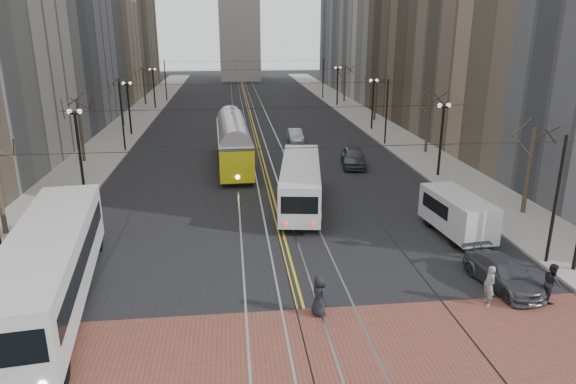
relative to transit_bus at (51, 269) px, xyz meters
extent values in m
plane|color=black|center=(10.40, -0.57, -1.68)|extent=(260.00, 260.00, 0.00)
cube|color=gray|center=(-4.60, 44.43, -1.60)|extent=(5.00, 140.00, 0.15)
cube|color=gray|center=(25.40, 44.43, -1.60)|extent=(5.00, 140.00, 0.15)
cube|color=brown|center=(10.40, -4.57, -1.67)|extent=(25.00, 6.00, 0.01)
cube|color=gray|center=(10.40, 44.43, -1.68)|extent=(4.80, 130.00, 0.02)
cube|color=gold|center=(10.40, 44.43, -1.67)|extent=(0.42, 130.00, 0.01)
cylinder|color=black|center=(-3.30, 17.43, 1.12)|extent=(0.20, 0.20, 5.60)
cylinder|color=black|center=(-3.30, 37.43, 1.12)|extent=(0.20, 0.20, 5.60)
cylinder|color=black|center=(-3.30, 57.43, 1.12)|extent=(0.20, 0.20, 5.60)
cylinder|color=black|center=(24.10, 17.43, 1.12)|extent=(0.20, 0.20, 5.60)
cylinder|color=black|center=(24.10, 37.43, 1.12)|extent=(0.20, 0.20, 5.60)
cylinder|color=black|center=(24.10, 57.43, 1.12)|extent=(0.20, 0.20, 5.60)
cylinder|color=#382D23|center=(-5.30, 25.43, 1.12)|extent=(0.28, 0.28, 5.60)
cylinder|color=#382D23|center=(-5.30, 43.43, 1.12)|extent=(0.28, 0.28, 5.60)
cylinder|color=#382D23|center=(-5.30, 61.43, 1.12)|extent=(0.28, 0.28, 5.60)
cylinder|color=#382D23|center=(26.10, 8.43, 1.12)|extent=(0.28, 0.28, 5.60)
cylinder|color=#382D23|center=(26.10, 25.43, 1.12)|extent=(0.28, 0.28, 5.60)
cylinder|color=#382D23|center=(26.10, 43.43, 1.12)|extent=(0.28, 0.28, 5.60)
cylinder|color=#382D23|center=(26.10, 61.43, 1.12)|extent=(0.28, 0.28, 5.60)
cylinder|color=black|center=(8.90, 44.43, 4.32)|extent=(0.03, 120.00, 0.03)
cylinder|color=black|center=(11.90, 44.43, 4.32)|extent=(0.03, 120.00, 0.03)
cylinder|color=black|center=(-2.50, 29.43, 1.62)|extent=(0.16, 0.16, 6.60)
cylinder|color=black|center=(-2.50, 65.43, 1.62)|extent=(0.16, 0.16, 6.60)
cylinder|color=black|center=(23.30, 1.43, 1.62)|extent=(0.16, 0.16, 6.60)
cylinder|color=black|center=(23.30, 29.43, 1.62)|extent=(0.16, 0.16, 6.60)
cylinder|color=black|center=(23.30, 65.43, 1.62)|extent=(0.16, 0.16, 6.60)
cube|color=silver|center=(0.00, 0.00, 0.00)|extent=(4.44, 13.68, 3.36)
cube|color=gold|center=(7.90, 22.92, -0.04)|extent=(3.00, 13.97, 3.28)
cube|color=silver|center=(12.20, 11.71, -0.22)|extent=(4.05, 11.43, 2.92)
cube|color=#BDBDBD|center=(20.32, 5.54, -0.48)|extent=(2.57, 5.58, 2.40)
imported|color=#3E3F45|center=(18.12, 21.43, -0.86)|extent=(2.60, 5.04, 1.64)
imported|color=#9EA1A6|center=(14.40, 31.88, -1.02)|extent=(1.42, 4.02, 1.32)
imported|color=#414349|center=(19.90, -0.54, -1.03)|extent=(2.48, 4.73, 1.31)
imported|color=black|center=(11.09, -2.07, -0.79)|extent=(0.86, 1.01, 1.76)
imported|color=gray|center=(18.42, -2.07, -0.78)|extent=(0.45, 0.66, 1.78)
imported|color=black|center=(21.26, -2.07, -0.79)|extent=(0.85, 0.99, 1.75)
camera|label=1|loc=(7.74, -20.53, 9.63)|focal=32.00mm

